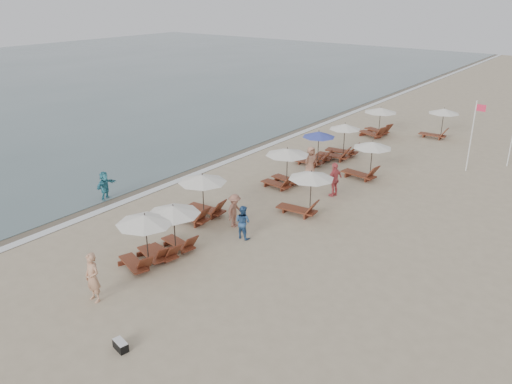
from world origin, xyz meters
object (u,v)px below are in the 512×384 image
Objects in this scene: inland_station_2 at (439,120)px; duffel_bag at (121,345)px; lounger_station_1 at (171,228)px; flag_pole_near at (473,133)px; lounger_station_2 at (199,198)px; lounger_station_6 at (377,121)px; beachgoer_far_a at (335,179)px; inland_station_1 at (366,157)px; beachgoer_mid_b at (235,211)px; lounger_station_0 at (144,237)px; lounger_station_4 at (315,148)px; beachgoer_mid_a at (243,222)px; beachgoer_near at (93,278)px; lounger_station_5 at (340,143)px; inland_station_0 at (305,189)px; lounger_station_3 at (284,165)px; waterline_walker at (105,186)px; beachgoer_far_b at (311,161)px.

inland_station_2 is 29.82m from duffel_bag.
flag_pole_near is (6.73, 18.31, 1.19)m from lounger_station_1.
lounger_station_6 is at bearing 88.99° from lounger_station_2.
beachgoer_far_a is at bearing 93.58° from duffel_bag.
beachgoer_mid_b is (-1.94, -9.63, -0.50)m from inland_station_1.
lounger_station_0 is 1.01× the size of lounger_station_4.
beachgoer_near is at bearing 81.25° from beachgoer_mid_a.
lounger_station_5 is at bearing 92.75° from lounger_station_1.
lounger_station_5 is at bearing -79.90° from beachgoer_mid_a.
lounger_station_2 is at bearing -101.37° from inland_station_2.
inland_station_0 is 11.09m from beachgoer_near.
beachgoer_near is at bearing -76.51° from lounger_station_2.
lounger_station_2 is 1.44× the size of beachgoer_far_a.
beachgoer_near is 23.39m from flag_pole_near.
lounger_station_4 is at bearing -91.90° from lounger_station_6.
lounger_station_0 reaches higher than beachgoer_near.
lounger_station_3 reaches higher than beachgoer_far_a.
lounger_station_1 reaches higher than beachgoer_far_a.
lounger_station_6 is 15.89m from inland_station_0.
lounger_station_2 reaches higher than waterline_walker.
lounger_station_0 is at bearing -109.39° from flag_pole_near.
lounger_station_2 reaches higher than duffel_bag.
lounger_station_6 is at bearing 102.30° from inland_station_0.
beachgoer_mid_a is 0.96× the size of beachgoer_mid_b.
beachgoer_near is at bearing -100.10° from inland_station_0.
lounger_station_6 is (-1.15, 22.30, -0.08)m from lounger_station_1.
lounger_station_2 is at bearing -19.53° from beachgoer_far_a.
inland_station_2 is 4.39× the size of duffel_bag.
flag_pole_near reaches higher than lounger_station_3.
lounger_station_4 is at bearing 44.79° from beachgoer_far_b.
lounger_station_4 is 1.31× the size of beachgoer_far_a.
inland_station_2 reaches higher than lounger_station_6.
lounger_station_3 is 15.49m from inland_station_2.
beachgoer_far_a is at bearing -63.73° from lounger_station_5.
lounger_station_2 is at bearing -90.29° from lounger_station_4.
beachgoer_mid_a reaches higher than duffel_bag.
lounger_station_3 is 4.95m from inland_station_1.
lounger_station_3 is 4.26× the size of duffel_bag.
lounger_station_1 is at bearing 64.45° from beachgoer_mid_a.
inland_station_1 reaches higher than beachgoer_near.
lounger_station_5 is at bearing 86.72° from lounger_station_2.
lounger_station_1 reaches higher than lounger_station_3.
lounger_station_4 is at bearing -111.65° from inland_station_2.
inland_station_0 is 3.68m from beachgoer_mid_b.
lounger_station_0 is 0.57× the size of flag_pole_near.
beachgoer_far_b is at bearing -153.68° from inland_station_1.
inland_station_0 is at bearing -41.17° from lounger_station_3.
lounger_station_0 is at bearing -99.84° from inland_station_1.
duffel_bag is at bearing -49.96° from lounger_station_0.
inland_station_0 reaches higher than duffel_bag.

